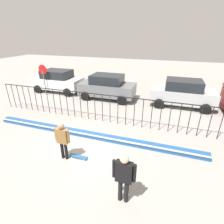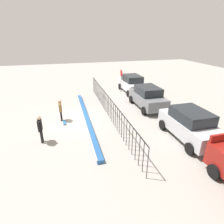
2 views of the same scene
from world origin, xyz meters
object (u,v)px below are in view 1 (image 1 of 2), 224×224
at_px(parked_car_silver, 182,93).
at_px(stop_sign, 44,76).
at_px(parked_car_white, 58,81).
at_px(skateboarder, 62,138).
at_px(camera_operator, 124,174).
at_px(parked_car_gray, 107,87).
at_px(skateboard, 78,157).

distance_m(parked_car_silver, stop_sign, 10.82).
bearing_deg(parked_car_white, skateboarder, -55.67).
relative_size(camera_operator, parked_car_silver, 0.41).
bearing_deg(parked_car_gray, skateboard, -83.29).
distance_m(parked_car_gray, stop_sign, 5.32).
relative_size(camera_operator, stop_sign, 0.71).
height_order(skateboarder, parked_car_white, parked_car_white).
height_order(skateboarder, parked_car_gray, parked_car_gray).
height_order(skateboarder, camera_operator, camera_operator).
xyz_separation_m(skateboarder, parked_car_white, (-5.54, 7.79, -0.02)).
distance_m(parked_car_white, parked_car_gray, 4.76).
bearing_deg(camera_operator, skateboarder, -3.58).
xyz_separation_m(parked_car_gray, parked_car_silver, (5.53, 0.21, 0.00)).
xyz_separation_m(parked_car_white, parked_car_gray, (4.75, -0.36, 0.00)).
relative_size(skateboard, parked_car_gray, 0.19).
bearing_deg(stop_sign, camera_operator, -41.46).
distance_m(skateboard, parked_car_silver, 8.60).
bearing_deg(parked_car_white, camera_operator, -48.05).
bearing_deg(parked_car_silver, camera_operator, -97.62).
xyz_separation_m(parked_car_gray, stop_sign, (-5.22, -0.78, 0.64)).
distance_m(parked_car_gray, parked_car_silver, 5.54).
xyz_separation_m(skateboarder, camera_operator, (2.83, -1.17, 0.06)).
xyz_separation_m(parked_car_white, stop_sign, (-0.48, -1.14, 0.64)).
height_order(skateboard, parked_car_silver, parked_car_silver).
distance_m(camera_operator, stop_sign, 11.83).
height_order(parked_car_gray, stop_sign, stop_sign).
xyz_separation_m(camera_operator, parked_car_white, (-8.38, 8.96, -0.09)).
xyz_separation_m(parked_car_silver, stop_sign, (-10.75, -0.99, 0.64)).
height_order(skateboarder, skateboard, skateboarder).
xyz_separation_m(parked_car_white, parked_car_silver, (10.28, -0.15, 0.00)).
distance_m(skateboard, parked_car_gray, 7.41).
relative_size(skateboard, camera_operator, 0.45).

